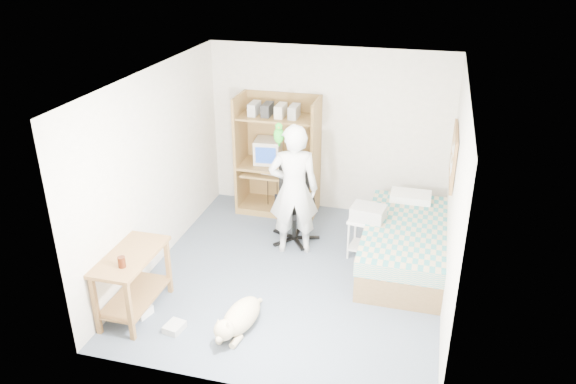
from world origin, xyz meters
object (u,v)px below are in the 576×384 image
at_px(bed, 404,244).
at_px(computer_hutch, 278,160).
at_px(person, 294,190).
at_px(printer_cart, 367,232).
at_px(office_chair, 294,214).
at_px(side_desk, 133,275).
at_px(dog, 239,318).

bearing_deg(bed, computer_hutch, 150.71).
height_order(person, printer_cart, person).
bearing_deg(office_chair, printer_cart, -27.44).
distance_m(side_desk, dog, 1.28).
height_order(bed, side_desk, side_desk).
height_order(office_chair, printer_cart, office_chair).
xyz_separation_m(bed, side_desk, (-2.85, -1.82, 0.21)).
xyz_separation_m(person, printer_cart, (0.97, 0.09, -0.53)).
xyz_separation_m(computer_hutch, dog, (0.39, -2.95, -0.66)).
xyz_separation_m(bed, office_chair, (-1.54, 0.28, 0.10)).
relative_size(bed, person, 1.13).
distance_m(computer_hutch, printer_cart, 1.89).
height_order(office_chair, person, person).
relative_size(person, printer_cart, 3.22).
bearing_deg(computer_hutch, side_desk, -106.14).
height_order(side_desk, office_chair, office_chair).
distance_m(computer_hutch, office_chair, 1.05).
bearing_deg(printer_cart, dog, -112.28).
bearing_deg(computer_hutch, bed, -29.29).
xyz_separation_m(side_desk, person, (1.38, 1.79, 0.40)).
bearing_deg(office_chair, bed, -25.92).
relative_size(side_desk, dog, 1.04).
xyz_separation_m(bed, person, (-1.47, -0.02, 0.61)).
xyz_separation_m(computer_hutch, printer_cart, (1.50, -1.06, -0.45)).
distance_m(dog, printer_cart, 2.21).
bearing_deg(printer_cart, office_chair, 176.24).
bearing_deg(bed, side_desk, -147.50).
distance_m(computer_hutch, bed, 2.35).
height_order(bed, office_chair, office_chair).
relative_size(computer_hutch, person, 1.01).
bearing_deg(office_chair, computer_hutch, 103.51).
relative_size(bed, printer_cart, 3.64).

